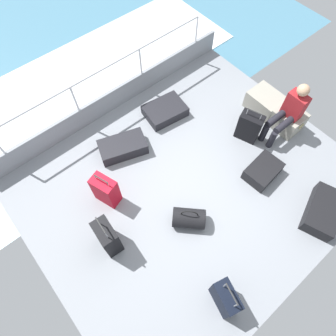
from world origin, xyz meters
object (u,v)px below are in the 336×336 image
object	(u,v)px
suitcase_0	(249,127)
suitcase_7	(108,237)
suitcase_4	(263,171)
duffel_bag	(189,218)
passenger_seated	(289,112)
suitcase_6	(123,147)
suitcase_1	(225,298)
suitcase_5	(323,211)
cargo_crate_1	(288,120)
cargo_crate_0	(265,102)
suitcase_2	(165,111)
suitcase_3	(106,190)

from	to	relation	value
suitcase_0	suitcase_7	xyz separation A→B (m)	(0.04, -3.02, 0.04)
suitcase_4	duffel_bag	distance (m)	1.53
passenger_seated	suitcase_6	size ratio (longest dim) A/B	1.20
suitcase_0	suitcase_1	world-z (taller)	suitcase_1
suitcase_5	suitcase_6	size ratio (longest dim) A/B	1.01
suitcase_6	duffel_bag	world-z (taller)	duffel_bag
cargo_crate_1	suitcase_1	size ratio (longest dim) A/B	0.73
cargo_crate_1	suitcase_0	xyz separation A→B (m)	(-0.32, -0.72, 0.09)
cargo_crate_0	suitcase_0	size ratio (longest dim) A/B	0.92
suitcase_1	duffel_bag	xyz separation A→B (m)	(-1.16, 0.40, -0.11)
passenger_seated	duffel_bag	distance (m)	2.48
suitcase_4	suitcase_1	bearing A→B (deg)	-62.96
suitcase_0	suitcase_2	world-z (taller)	suitcase_0
suitcase_0	suitcase_5	size ratio (longest dim) A/B	0.77
suitcase_0	suitcase_4	bearing A→B (deg)	-28.10
suitcase_0	suitcase_5	world-z (taller)	suitcase_0
suitcase_1	suitcase_7	distance (m)	1.81
suitcase_0	duffel_bag	bearing A→B (deg)	-74.19
cargo_crate_0	suitcase_7	xyz separation A→B (m)	(0.28, -3.76, 0.14)
suitcase_2	duffel_bag	distance (m)	2.19
passenger_seated	suitcase_0	bearing A→B (deg)	-120.54
duffel_bag	cargo_crate_1	bearing A→B (deg)	94.83
suitcase_2	duffel_bag	bearing A→B (deg)	-30.18
suitcase_1	suitcase_3	xyz separation A→B (m)	(-2.29, -0.32, 0.03)
suitcase_5	suitcase_7	distance (m)	3.32
suitcase_3	cargo_crate_0	bearing A→B (deg)	83.98
passenger_seated	suitcase_1	distance (m)	3.17
suitcase_6	suitcase_7	distance (m)	1.68
suitcase_2	suitcase_6	world-z (taller)	suitcase_6
suitcase_5	cargo_crate_0	bearing A→B (deg)	155.11
suitcase_7	passenger_seated	bearing A→B (deg)	85.51
suitcase_0	passenger_seated	bearing A→B (deg)	59.46
suitcase_3	suitcase_7	distance (m)	0.75
suitcase_5	duffel_bag	bearing A→B (deg)	-126.74
suitcase_2	suitcase_1	bearing A→B (deg)	-26.25
suitcase_0	suitcase_4	distance (m)	0.83
suitcase_2	suitcase_6	bearing A→B (deg)	-81.78
cargo_crate_1	passenger_seated	world-z (taller)	passenger_seated
passenger_seated	duffel_bag	bearing A→B (deg)	-84.81
cargo_crate_0	passenger_seated	world-z (taller)	passenger_seated
cargo_crate_1	suitcase_0	distance (m)	0.79
suitcase_2	suitcase_4	bearing A→B (deg)	11.57
suitcase_5	suitcase_2	bearing A→B (deg)	-169.41
passenger_seated	suitcase_0	size ratio (longest dim) A/B	1.54
suitcase_0	suitcase_2	bearing A→B (deg)	-149.26
suitcase_7	cargo_crate_0	bearing A→B (deg)	94.29
cargo_crate_0	suitcase_1	world-z (taller)	suitcase_1
suitcase_1	suitcase_6	size ratio (longest dim) A/B	0.82
suitcase_0	suitcase_4	xyz separation A→B (m)	(0.71, -0.38, -0.17)
passenger_seated	suitcase_2	world-z (taller)	passenger_seated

